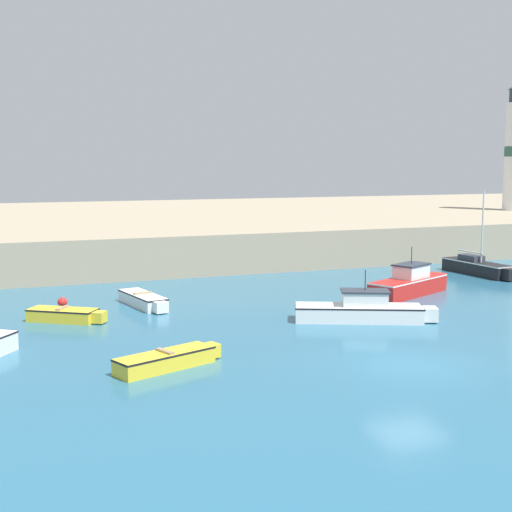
{
  "coord_description": "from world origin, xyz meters",
  "views": [
    {
      "loc": [
        -13.43,
        -20.61,
        7.03
      ],
      "look_at": [
        -0.12,
        14.73,
        2.0
      ],
      "focal_mm": 50.0,
      "sensor_mm": 36.0,
      "label": 1
    }
  ],
  "objects_px": {
    "dinghy_white_3": "(144,300)",
    "motorboat_white_4": "(362,310)",
    "dinghy_yellow_6": "(65,315)",
    "mooring_buoy": "(62,302)",
    "motorboat_red_1": "(410,283)",
    "dinghy_yellow_0": "(168,359)",
    "sailboat_black_7": "(478,267)"
  },
  "relations": [
    {
      "from": "sailboat_black_7",
      "to": "dinghy_white_3",
      "type": "bearing_deg",
      "value": -173.75
    },
    {
      "from": "motorboat_red_1",
      "to": "dinghy_white_3",
      "type": "distance_m",
      "value": 14.01
    },
    {
      "from": "dinghy_white_3",
      "to": "motorboat_white_4",
      "type": "distance_m",
      "value": 10.71
    },
    {
      "from": "dinghy_yellow_0",
      "to": "sailboat_black_7",
      "type": "distance_m",
      "value": 26.41
    },
    {
      "from": "dinghy_yellow_6",
      "to": "mooring_buoy",
      "type": "relative_size",
      "value": 7.31
    },
    {
      "from": "dinghy_yellow_6",
      "to": "sailboat_black_7",
      "type": "relative_size",
      "value": 0.6
    },
    {
      "from": "dinghy_yellow_6",
      "to": "sailboat_black_7",
      "type": "bearing_deg",
      "value": 9.85
    },
    {
      "from": "dinghy_yellow_6",
      "to": "motorboat_white_4",
      "type": "bearing_deg",
      "value": -20.41
    },
    {
      "from": "dinghy_yellow_0",
      "to": "motorboat_white_4",
      "type": "height_order",
      "value": "motorboat_white_4"
    },
    {
      "from": "motorboat_white_4",
      "to": "mooring_buoy",
      "type": "relative_size",
      "value": 13.28
    },
    {
      "from": "dinghy_yellow_0",
      "to": "motorboat_white_4",
      "type": "distance_m",
      "value": 10.6
    },
    {
      "from": "motorboat_red_1",
      "to": "sailboat_black_7",
      "type": "xyz_separation_m",
      "value": [
        7.68,
        4.31,
        -0.11
      ]
    },
    {
      "from": "motorboat_white_4",
      "to": "mooring_buoy",
      "type": "height_order",
      "value": "motorboat_white_4"
    },
    {
      "from": "dinghy_white_3",
      "to": "dinghy_yellow_6",
      "type": "distance_m",
      "value": 4.44
    },
    {
      "from": "motorboat_red_1",
      "to": "sailboat_black_7",
      "type": "bearing_deg",
      "value": 29.29
    },
    {
      "from": "dinghy_white_3",
      "to": "motorboat_white_4",
      "type": "xyz_separation_m",
      "value": [
        8.4,
        -6.65,
        0.18
      ]
    },
    {
      "from": "dinghy_white_3",
      "to": "dinghy_yellow_6",
      "type": "xyz_separation_m",
      "value": [
        -3.93,
        -2.06,
        -0.02
      ]
    },
    {
      "from": "dinghy_yellow_0",
      "to": "dinghy_white_3",
      "type": "height_order",
      "value": "dinghy_white_3"
    },
    {
      "from": "dinghy_yellow_6",
      "to": "mooring_buoy",
      "type": "bearing_deg",
      "value": 86.47
    },
    {
      "from": "dinghy_yellow_0",
      "to": "dinghy_white_3",
      "type": "relative_size",
      "value": 0.93
    },
    {
      "from": "dinghy_yellow_0",
      "to": "motorboat_red_1",
      "type": "xyz_separation_m",
      "value": [
        15.26,
        8.77,
        0.29
      ]
    },
    {
      "from": "motorboat_white_4",
      "to": "sailboat_black_7",
      "type": "height_order",
      "value": "sailboat_black_7"
    },
    {
      "from": "sailboat_black_7",
      "to": "mooring_buoy",
      "type": "distance_m",
      "value": 25.3
    },
    {
      "from": "dinghy_yellow_0",
      "to": "motorboat_red_1",
      "type": "height_order",
      "value": "motorboat_red_1"
    },
    {
      "from": "dinghy_white_3",
      "to": "mooring_buoy",
      "type": "height_order",
      "value": "dinghy_white_3"
    },
    {
      "from": "sailboat_black_7",
      "to": "mooring_buoy",
      "type": "xyz_separation_m",
      "value": [
        -25.28,
        -1.1,
        -0.26
      ]
    },
    {
      "from": "dinghy_white_3",
      "to": "sailboat_black_7",
      "type": "xyz_separation_m",
      "value": [
        21.55,
        2.36,
        0.17
      ]
    },
    {
      "from": "dinghy_white_3",
      "to": "sailboat_black_7",
      "type": "relative_size",
      "value": 0.77
    },
    {
      "from": "mooring_buoy",
      "to": "motorboat_red_1",
      "type": "bearing_deg",
      "value": -10.35
    },
    {
      "from": "dinghy_yellow_0",
      "to": "dinghy_yellow_6",
      "type": "distance_m",
      "value": 9.02
    },
    {
      "from": "motorboat_white_4",
      "to": "sailboat_black_7",
      "type": "relative_size",
      "value": 1.08
    },
    {
      "from": "motorboat_white_4",
      "to": "mooring_buoy",
      "type": "distance_m",
      "value": 14.48
    }
  ]
}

